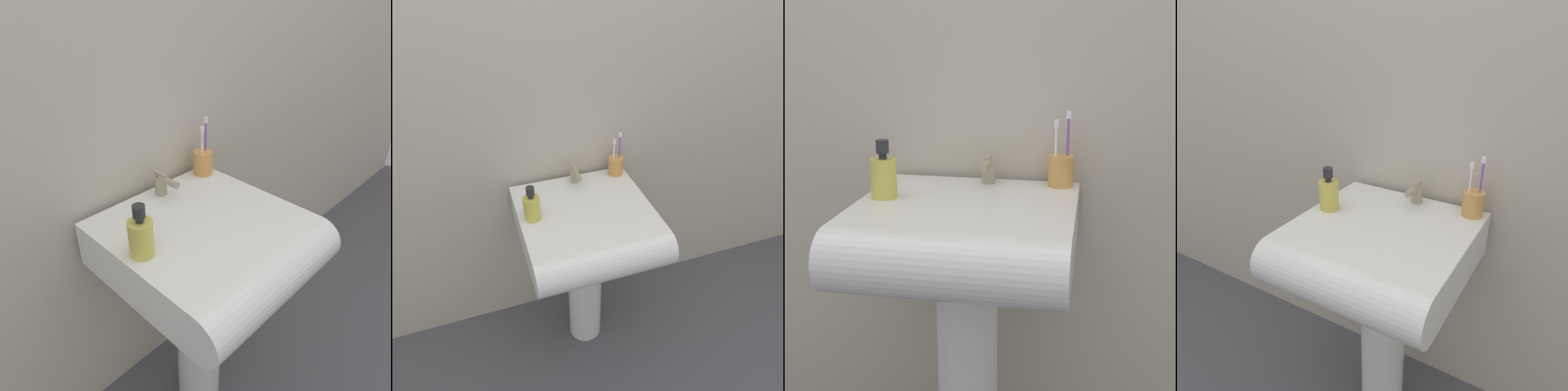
# 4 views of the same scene
# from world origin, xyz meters

# --- Properties ---
(wall_back) EXTENTS (5.00, 0.05, 2.40)m
(wall_back) POSITION_xyz_m (0.00, 0.29, 1.20)
(wall_back) COLOR #B7AD99
(wall_back) RESTS_ON ground
(sink_pedestal) EXTENTS (0.16, 0.16, 0.67)m
(sink_pedestal) POSITION_xyz_m (0.00, 0.00, 0.34)
(sink_pedestal) COLOR white
(sink_pedestal) RESTS_ON ground
(sink_basin) EXTENTS (0.54, 0.56, 0.15)m
(sink_basin) POSITION_xyz_m (0.00, -0.06, 0.75)
(sink_basin) COLOR white
(sink_basin) RESTS_ON sink_pedestal
(faucet) EXTENTS (0.04, 0.11, 0.08)m
(faucet) POSITION_xyz_m (0.02, 0.18, 0.86)
(faucet) COLOR tan
(faucet) RESTS_ON sink_basin
(toothbrush_cup) EXTENTS (0.07, 0.07, 0.20)m
(toothbrush_cup) POSITION_xyz_m (0.22, 0.20, 0.87)
(toothbrush_cup) COLOR #D19347
(toothbrush_cup) RESTS_ON sink_basin
(soap_bottle) EXTENTS (0.07, 0.07, 0.15)m
(soap_bottle) POSITION_xyz_m (-0.21, -0.00, 0.88)
(soap_bottle) COLOR gold
(soap_bottle) RESTS_ON sink_basin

